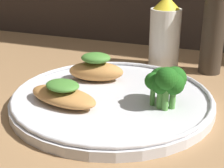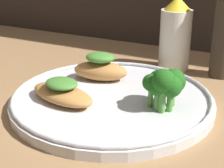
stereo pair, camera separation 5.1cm
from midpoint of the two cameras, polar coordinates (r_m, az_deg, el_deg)
name	(u,v)px [view 1 (the left image)]	position (r cm, az deg, el deg)	size (l,w,h in cm)	color
ground_plane	(112,107)	(52.90, -2.78, -3.97)	(180.00, 180.00, 1.00)	#936D47
plate	(112,99)	(52.26, -2.81, -2.50)	(30.70, 30.70, 2.00)	silver
grilled_meat_front	(63,94)	(50.07, -11.07, -1.79)	(12.07, 7.48, 3.45)	#BC7F42
grilled_meat_middle	(96,69)	(57.70, -5.22, 2.49)	(9.97, 6.46, 4.79)	#BC7F42
broccoli_bunch	(166,82)	(48.05, 6.00, 0.33)	(5.63, 6.08, 6.25)	#569942
sauce_bottle	(165,34)	(67.48, 6.61, 8.27)	(5.93, 5.93, 14.11)	white
pepper_grinder	(214,27)	(65.46, 14.43, 9.11)	(4.16, 4.16, 18.99)	#382D23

